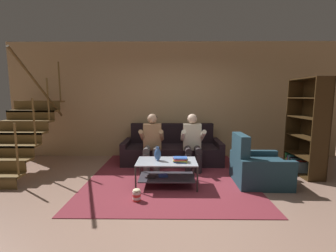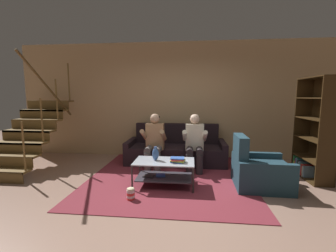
# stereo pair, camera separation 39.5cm
# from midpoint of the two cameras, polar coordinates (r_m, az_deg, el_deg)

# --- Properties ---
(ground) EXTENTS (16.80, 16.80, 0.00)m
(ground) POSITION_cam_midpoint_polar(r_m,az_deg,el_deg) (3.68, 4.12, -17.46)
(ground) COLOR #997664
(back_partition) EXTENTS (8.40, 0.12, 2.90)m
(back_partition) POSITION_cam_midpoint_polar(r_m,az_deg,el_deg) (5.80, 5.06, 6.46)
(back_partition) COLOR tan
(back_partition) RESTS_ON ground
(staircase_run) EXTENTS (1.07, 1.91, 2.37)m
(staircase_run) POSITION_cam_midpoint_polar(r_m,az_deg,el_deg) (5.58, -29.93, -0.76)
(staircase_run) COLOR brown
(staircase_run) RESTS_ON ground
(couch) EXTENTS (2.28, 0.89, 0.89)m
(couch) POSITION_cam_midpoint_polar(r_m,az_deg,el_deg) (5.36, 4.15, -6.17)
(couch) COLOR black
(couch) RESTS_ON ground
(person_seated_left) EXTENTS (0.50, 0.58, 1.18)m
(person_seated_left) POSITION_cam_midpoint_polar(r_m,az_deg,el_deg) (4.80, -1.14, -3.47)
(person_seated_left) COLOR #54514F
(person_seated_left) RESTS_ON ground
(person_seated_right) EXTENTS (0.50, 0.58, 1.18)m
(person_seated_right) POSITION_cam_midpoint_polar(r_m,az_deg,el_deg) (4.77, 9.14, -3.64)
(person_seated_right) COLOR #2C2426
(person_seated_right) RESTS_ON ground
(coffee_table) EXTENTS (1.03, 0.58, 0.44)m
(coffee_table) POSITION_cam_midpoint_polar(r_m,az_deg,el_deg) (3.97, 1.84, -10.94)
(coffee_table) COLOR #ABB4C2
(coffee_table) RESTS_ON ground
(area_rug) EXTENTS (3.01, 3.39, 0.01)m
(area_rug) POSITION_cam_midpoint_polar(r_m,az_deg,el_deg) (4.62, 3.11, -12.05)
(area_rug) COLOR maroon
(area_rug) RESTS_ON ground
(vase) EXTENTS (0.12, 0.12, 0.24)m
(vase) POSITION_cam_midpoint_polar(r_m,az_deg,el_deg) (3.94, -0.33, -7.11)
(vase) COLOR #35558C
(vase) RESTS_ON coffee_table
(book_stack) EXTENTS (0.26, 0.21, 0.08)m
(book_stack) POSITION_cam_midpoint_polar(r_m,az_deg,el_deg) (3.85, 5.38, -8.59)
(book_stack) COLOR #3461AF
(book_stack) RESTS_ON coffee_table
(bookshelf) EXTENTS (0.35, 0.91, 1.90)m
(bookshelf) POSITION_cam_midpoint_polar(r_m,az_deg,el_deg) (5.16, 35.18, -2.33)
(bookshelf) COLOR #362410
(bookshelf) RESTS_ON ground
(armchair) EXTENTS (0.90, 0.84, 0.89)m
(armchair) POSITION_cam_midpoint_polar(r_m,az_deg,el_deg) (4.30, 24.53, -10.40)
(armchair) COLOR #213E4C
(armchair) RESTS_ON ground
(popcorn_tub) EXTENTS (0.12, 0.12, 0.19)m
(popcorn_tub) POSITION_cam_midpoint_polar(r_m,az_deg,el_deg) (3.54, -6.18, -16.78)
(popcorn_tub) COLOR red
(popcorn_tub) RESTS_ON ground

